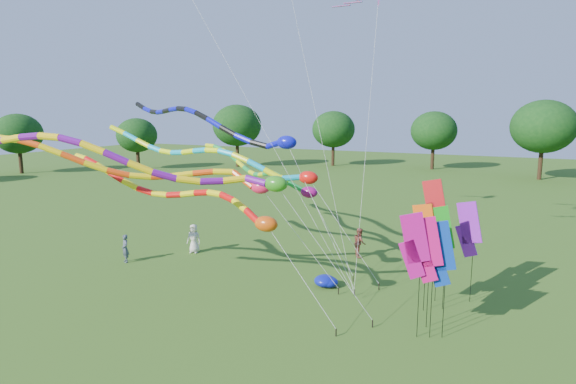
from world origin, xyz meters
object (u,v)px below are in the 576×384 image
at_px(person_a, 194,238).
at_px(person_c, 360,242).
at_px(tube_kite_orange, 149,168).
at_px(person_b, 125,249).
at_px(blue_nylon_heap, 324,277).
at_px(tube_kite_red, 190,197).

xyz_separation_m(person_a, person_c, (9.00, 3.50, -0.01)).
distance_m(tube_kite_orange, person_b, 7.12).
bearing_deg(person_c, blue_nylon_heap, 147.31).
height_order(person_a, person_b, person_a).
distance_m(blue_nylon_heap, person_c, 4.84).
distance_m(tube_kite_red, person_c, 10.86).
height_order(tube_kite_red, tube_kite_orange, tube_kite_orange).
bearing_deg(person_c, tube_kite_orange, 114.00).
distance_m(tube_kite_red, blue_nylon_heap, 7.58).
bearing_deg(tube_kite_red, person_c, 68.08).
relative_size(tube_kite_red, person_a, 8.38).
bearing_deg(tube_kite_red, person_a, 133.81).
distance_m(person_a, person_b, 3.88).
distance_m(blue_nylon_heap, person_b, 11.17).
xyz_separation_m(tube_kite_red, blue_nylon_heap, (4.69, 4.12, -4.29)).
bearing_deg(tube_kite_red, tube_kite_orange, -161.51).
height_order(tube_kite_red, blue_nylon_heap, tube_kite_red).
distance_m(tube_kite_orange, person_a, 7.87).
height_order(blue_nylon_heap, person_a, person_a).
height_order(person_a, person_c, person_a).
distance_m(person_a, person_c, 9.65).
xyz_separation_m(tube_kite_orange, person_b, (-4.38, 2.66, -4.95)).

